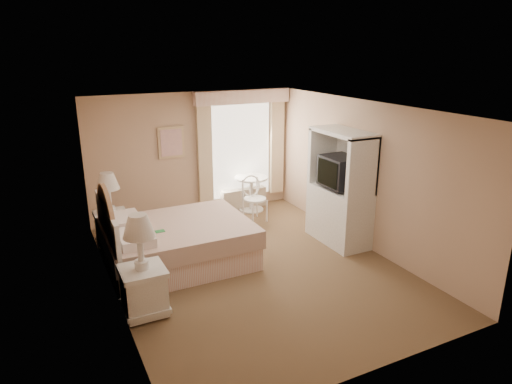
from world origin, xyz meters
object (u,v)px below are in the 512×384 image
nightstand_far (111,220)px  nightstand_near (143,278)px  bed (172,243)px  round_table (251,188)px  armoire (340,197)px  cafe_chair (253,195)px

nightstand_far → nightstand_near: bearing=-90.0°
bed → round_table: 2.84m
round_table → armoire: size_ratio=0.37×
nightstand_far → armoire: 3.97m
nightstand_near → armoire: 3.76m
round_table → armoire: armoire is taller
nightstand_near → cafe_chair: bearing=41.3°
nightstand_far → cafe_chair: nightstand_far is taller
nightstand_near → armoire: armoire is taller
cafe_chair → armoire: armoire is taller
nightstand_far → cafe_chair: 2.74m
cafe_chair → armoire: size_ratio=0.46×
nightstand_near → nightstand_far: (0.00, 2.34, -0.02)m
bed → cafe_chair: 2.35m
round_table → nightstand_far: bearing=-168.2°
nightstand_near → nightstand_far: size_ratio=1.03×
bed → cafe_chair: (2.02, 1.19, 0.16)m
bed → nightstand_far: bearing=122.9°
armoire → nightstand_near: bearing=-167.5°
nightstand_near → round_table: bearing=44.9°
bed → cafe_chair: size_ratio=2.45×
nightstand_near → armoire: size_ratio=0.68×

